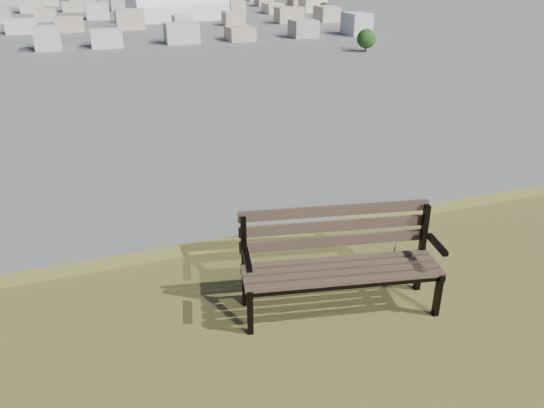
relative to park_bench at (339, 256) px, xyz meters
name	(u,v)px	position (x,y,z in m)	size (l,w,h in m)	color
park_bench	(339,256)	(0.00, 0.00, 0.00)	(2.00, 0.96, 1.00)	#49382A
arena	(178,10)	(48.25, 277.71, -20.81)	(50.70, 28.80, 20.16)	silver
city_blocks	(72,0)	(-1.31, 391.90, -22.07)	(395.00, 361.00, 7.00)	beige
city_trees	(20,8)	(-27.70, 316.45, -20.73)	(406.52, 387.20, 9.98)	#35261A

